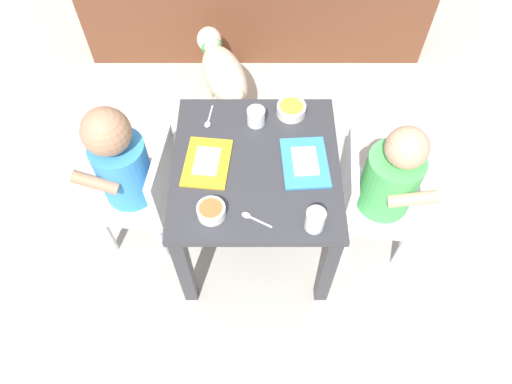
# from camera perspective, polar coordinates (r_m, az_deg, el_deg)

# --- Properties ---
(ground_plane) EXTENTS (7.00, 7.00, 0.00)m
(ground_plane) POSITION_cam_1_polar(r_m,az_deg,el_deg) (1.84, 0.00, -5.18)
(ground_plane) COLOR #B2ADA3
(dining_table) EXTENTS (0.53, 0.56, 0.46)m
(dining_table) POSITION_cam_1_polar(r_m,az_deg,el_deg) (1.53, 0.00, 1.60)
(dining_table) COLOR #333338
(dining_table) RESTS_ON ground
(seated_child_left) EXTENTS (0.31, 0.31, 0.65)m
(seated_child_left) POSITION_cam_1_polar(r_m,az_deg,el_deg) (1.57, -15.68, 2.93)
(seated_child_left) COLOR silver
(seated_child_left) RESTS_ON ground
(seated_child_right) EXTENTS (0.31, 0.31, 0.62)m
(seated_child_right) POSITION_cam_1_polar(r_m,az_deg,el_deg) (1.57, 15.68, 1.26)
(seated_child_right) COLOR silver
(seated_child_right) RESTS_ON ground
(dog) EXTENTS (0.29, 0.45, 0.30)m
(dog) POSITION_cam_1_polar(r_m,az_deg,el_deg) (2.14, -4.05, 14.40)
(dog) COLOR beige
(dog) RESTS_ON ground
(food_tray_left) EXTENTS (0.16, 0.21, 0.02)m
(food_tray_left) POSITION_cam_1_polar(r_m,az_deg,el_deg) (1.46, -6.01, 3.69)
(food_tray_left) COLOR gold
(food_tray_left) RESTS_ON dining_table
(food_tray_right) EXTENTS (0.15, 0.21, 0.02)m
(food_tray_right) POSITION_cam_1_polar(r_m,az_deg,el_deg) (1.46, 6.01, 3.68)
(food_tray_right) COLOR #388CD8
(food_tray_right) RESTS_ON dining_table
(water_cup_left) EXTENTS (0.06, 0.06, 0.07)m
(water_cup_left) POSITION_cam_1_polar(r_m,az_deg,el_deg) (1.32, 7.22, -3.54)
(water_cup_left) COLOR white
(water_cup_left) RESTS_ON dining_table
(water_cup_right) EXTENTS (0.06, 0.06, 0.06)m
(water_cup_right) POSITION_cam_1_polar(r_m,az_deg,el_deg) (1.55, -0.11, 9.11)
(water_cup_right) COLOR white
(water_cup_right) RESTS_ON dining_table
(cereal_bowl_left_side) EXTENTS (0.10, 0.10, 0.04)m
(cereal_bowl_left_side) POSITION_cam_1_polar(r_m,az_deg,el_deg) (1.59, 4.35, 10.06)
(cereal_bowl_left_side) COLOR silver
(cereal_bowl_left_side) RESTS_ON dining_table
(veggie_bowl_far) EXTENTS (0.08, 0.08, 0.04)m
(veggie_bowl_far) POSITION_cam_1_polar(r_m,az_deg,el_deg) (1.34, -5.51, -2.31)
(veggie_bowl_far) COLOR white
(veggie_bowl_far) RESTS_ON dining_table
(spoon_by_left_tray) EXTENTS (0.09, 0.06, 0.01)m
(spoon_by_left_tray) POSITION_cam_1_polar(r_m,az_deg,el_deg) (1.34, -0.29, -3.29)
(spoon_by_left_tray) COLOR silver
(spoon_by_left_tray) RESTS_ON dining_table
(spoon_by_right_tray) EXTENTS (0.03, 0.10, 0.01)m
(spoon_by_right_tray) POSITION_cam_1_polar(r_m,az_deg,el_deg) (1.58, -5.77, 8.91)
(spoon_by_right_tray) COLOR silver
(spoon_by_right_tray) RESTS_ON dining_table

